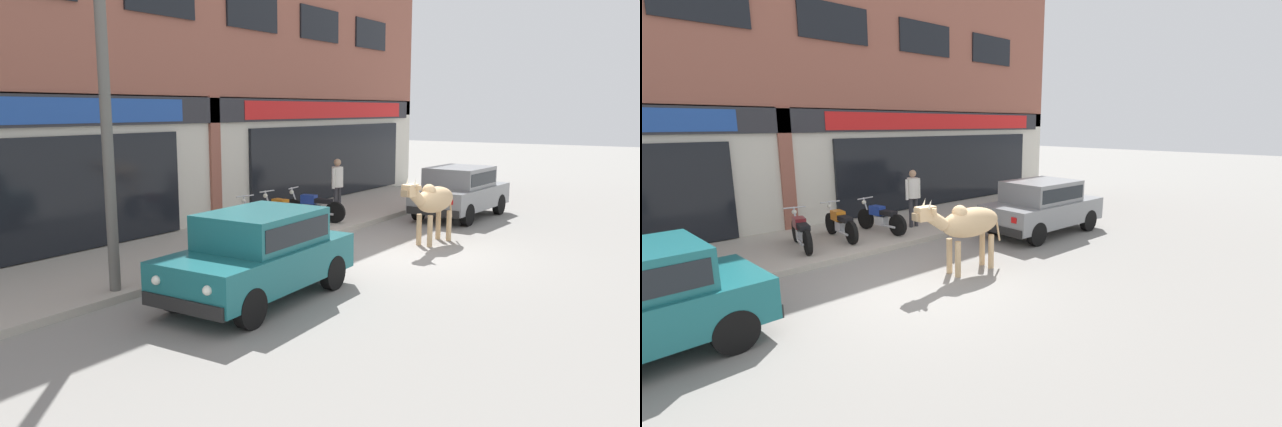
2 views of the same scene
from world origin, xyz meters
The scene contains 9 objects.
ground_plane centered at (0.00, 0.00, 0.00)m, with size 90.00×90.00×0.00m, color gray.
sidewalk centered at (0.00, 3.86, 0.06)m, with size 19.00×3.31×0.13m, color #A8A093.
shop_building centered at (0.00, 5.77, 4.55)m, with size 23.00×1.40×9.51m.
cow centered at (1.25, -0.10, 1.01)m, with size 2.15×0.68×1.61m.
car_1 centered at (4.97, 0.70, 0.81)m, with size 3.67×1.75×1.46m.
motorcycle_0 centered at (-0.61, 3.48, 0.52)m, with size 0.66×1.79×0.88m.
motorcycle_1 centered at (0.45, 3.58, 0.52)m, with size 0.52×1.81×0.88m.
motorcycle_2 centered at (1.55, 3.44, 0.52)m, with size 0.53×1.81×0.88m.
pedestrian centered at (2.56, 3.33, 1.11)m, with size 0.50×0.32×1.60m.
Camera 2 is at (-4.64, -6.00, 2.96)m, focal length 24.00 mm.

